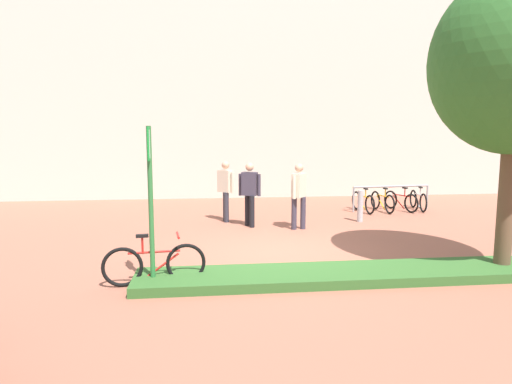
# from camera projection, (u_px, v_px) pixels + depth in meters

# --- Properties ---
(ground_plane) EXTENTS (60.00, 60.00, 0.00)m
(ground_plane) POSITION_uv_depth(u_px,v_px,m) (277.00, 251.00, 9.34)
(ground_plane) COLOR #9E5B47
(building_facade) EXTENTS (28.00, 1.20, 10.00)m
(building_facade) POSITION_uv_depth(u_px,v_px,m) (242.00, 70.00, 17.28)
(building_facade) COLOR beige
(building_facade) RESTS_ON ground
(planter_strip) EXTENTS (7.00, 1.10, 0.16)m
(planter_strip) POSITION_uv_depth(u_px,v_px,m) (342.00, 275.00, 7.54)
(planter_strip) COLOR #336028
(planter_strip) RESTS_ON ground
(parking_sign_post) EXTENTS (0.08, 0.36, 2.59)m
(parking_sign_post) POSITION_uv_depth(u_px,v_px,m) (150.00, 184.00, 6.98)
(parking_sign_post) COLOR #2D7238
(parking_sign_post) RESTS_ON ground
(bike_at_sign) EXTENTS (1.67, 0.42, 0.86)m
(bike_at_sign) POSITION_uv_depth(u_px,v_px,m) (155.00, 264.00, 7.24)
(bike_at_sign) COLOR black
(bike_at_sign) RESTS_ON ground
(bike_rack_cluster) EXTENTS (2.65, 1.70, 0.83)m
(bike_rack_cluster) POSITION_uv_depth(u_px,v_px,m) (391.00, 200.00, 14.29)
(bike_rack_cluster) COLOR #99999E
(bike_rack_cluster) RESTS_ON ground
(bollard_steel) EXTENTS (0.16, 0.16, 0.90)m
(bollard_steel) POSITION_uv_depth(u_px,v_px,m) (360.00, 206.00, 12.48)
(bollard_steel) COLOR #ADADB2
(bollard_steel) RESTS_ON ground
(person_suited_navy) EXTENTS (0.57, 0.38, 1.72)m
(person_suited_navy) POSITION_uv_depth(u_px,v_px,m) (250.00, 190.00, 11.77)
(person_suited_navy) COLOR black
(person_suited_navy) RESTS_ON ground
(person_shirt_blue) EXTENTS (0.46, 0.45, 1.72)m
(person_shirt_blue) POSITION_uv_depth(u_px,v_px,m) (226.00, 187.00, 12.47)
(person_shirt_blue) COLOR #2D2D38
(person_shirt_blue) RESTS_ON ground
(person_shirt_white) EXTENTS (0.44, 0.49, 1.72)m
(person_shirt_white) POSITION_uv_depth(u_px,v_px,m) (299.00, 192.00, 11.43)
(person_shirt_white) COLOR #383342
(person_shirt_white) RESTS_ON ground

